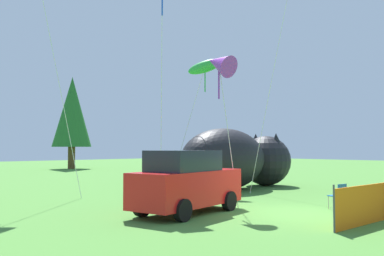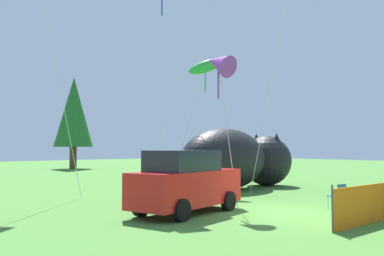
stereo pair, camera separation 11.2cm
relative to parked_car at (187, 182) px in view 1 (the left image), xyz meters
The scene contains 7 objects.
ground_plane 3.71m from the parked_car, 42.55° to the right, with size 120.00×120.00×0.00m, color #477F33.
parked_car is the anchor object (origin of this frame).
folding_chair 5.49m from the parked_car, 33.62° to the right, with size 0.57×0.57×0.90m.
inflatable_cat 8.81m from the parked_car, 29.21° to the left, with size 7.83×3.26×3.16m.
kite_green_fish 9.28m from the parked_car, 39.50° to the left, with size 2.22×2.12×6.90m.
kite_purple_delta 4.53m from the parked_car, ahead, with size 0.99×1.37×5.83m.
horizon_tree_mid 32.33m from the parked_car, 68.14° to the left, with size 3.96×3.96×9.44m.
Camera 1 is at (-12.37, -7.87, 2.18)m, focal length 40.00 mm.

